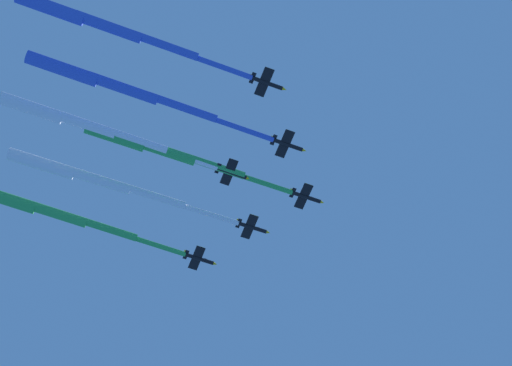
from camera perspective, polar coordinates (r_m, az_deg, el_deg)
jet_lead at (r=215.14m, az=-6.68°, el=2.29°), size 12.46×68.97×3.89m
jet_port_inner at (r=220.53m, az=-11.62°, el=0.25°), size 13.54×75.55×3.92m
jet_starboard_inner at (r=207.86m, az=-9.86°, el=6.86°), size 12.48×76.89×3.84m
jet_port_mid at (r=215.23m, az=-12.49°, el=4.21°), size 12.12×70.12×3.86m
jet_starboard_mid at (r=225.53m, az=-14.41°, el=-2.18°), size 11.87×70.34×3.86m
jet_port_outer at (r=205.37m, az=-10.85°, el=11.13°), size 12.14×71.98×3.98m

